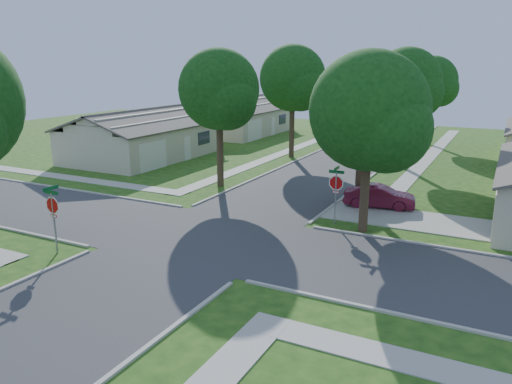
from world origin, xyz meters
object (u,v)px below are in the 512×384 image
object	(u,v)px
tree_ne_corner	(370,117)
house_nw_near	(144,140)
car_curb_west	(379,128)
stop_sign_ne	(336,185)
house_nw_far	(239,121)
tree_e_near	(364,106)
tree_w_mid	(293,81)
stop_sign_sw	(53,208)
car_driveway	(379,196)
tree_e_far	(432,84)
car_curb_east	(404,141)
tree_e_mid	(407,87)
tree_w_near	(220,93)
tree_w_far	(340,87)

from	to	relation	value
tree_ne_corner	house_nw_near	bearing A→B (deg)	154.23
tree_ne_corner	car_curb_west	world-z (taller)	tree_ne_corner
stop_sign_ne	house_nw_far	xyz separation A→B (m)	(-20.69, 27.30, -0.51)
tree_e_near	tree_w_mid	world-z (taller)	tree_w_mid
stop_sign_sw	car_driveway	distance (m)	17.20
tree_w_mid	house_nw_far	distance (m)	16.56
house_nw_near	house_nw_far	world-z (taller)	same
tree_e_near	stop_sign_ne	bearing A→B (deg)	-90.68
tree_e_far	car_curb_east	distance (m)	6.78
tree_e_mid	tree_w_near	distance (m)	15.25
car_curb_east	tree_e_near	bearing A→B (deg)	-87.65
tree_e_far	tree_e_near	bearing A→B (deg)	-90.00
tree_e_mid	tree_w_mid	xyz separation A→B (m)	(-9.40, 0.00, 0.24)
tree_e_far	tree_w_far	size ratio (longest dim) A/B	1.09
stop_sign_sw	house_nw_far	world-z (taller)	house_nw_far
tree_e_far	tree_w_mid	size ratio (longest dim) A/B	0.91
house_nw_far	tree_e_mid	bearing A→B (deg)	-27.91
tree_ne_corner	car_curb_west	bearing A→B (deg)	102.49
stop_sign_sw	stop_sign_ne	world-z (taller)	same
stop_sign_sw	tree_w_far	bearing A→B (deg)	89.93
car_driveway	tree_e_mid	bearing A→B (deg)	-3.91
tree_e_far	car_curb_east	bearing A→B (deg)	-111.34
tree_e_mid	tree_w_mid	bearing A→B (deg)	180.00
tree_ne_corner	tree_w_far	bearing A→B (deg)	110.28
tree_e_near	house_nw_near	xyz separation A→B (m)	(-20.74, 5.99, -4.13)
stop_sign_ne	tree_ne_corner	xyz separation A→B (m)	(1.66, -0.49, 3.56)
stop_sign_sw	tree_w_near	bearing A→B (deg)	89.77
tree_w_near	house_nw_near	world-z (taller)	tree_w_near
car_driveway	tree_e_near	bearing A→B (deg)	66.57
stop_sign_sw	tree_w_mid	size ratio (longest dim) A/B	0.31
house_nw_far	car_driveway	bearing A→B (deg)	-46.65
tree_e_far	tree_w_far	distance (m)	9.42
tree_w_near	house_nw_far	bearing A→B (deg)	116.27
tree_e_near	tree_e_far	bearing A→B (deg)	90.00
tree_ne_corner	tree_e_mid	bearing A→B (deg)	95.45
tree_e_near	tree_e_far	size ratio (longest dim) A/B	0.95
tree_ne_corner	tree_w_mid	bearing A→B (deg)	123.22
stop_sign_ne	car_curb_west	bearing A→B (deg)	99.95
tree_e_mid	tree_w_far	bearing A→B (deg)	125.90
tree_e_mid	house_nw_far	distance (m)	23.95
tree_e_far	tree_ne_corner	xyz separation A→B (m)	(1.61, -29.80, -0.39)
tree_w_far	car_driveway	xyz separation A→B (m)	(10.65, -25.31, -4.86)
stop_sign_ne	car_driveway	world-z (taller)	stop_sign_ne
tree_e_near	tree_w_mid	distance (m)	15.26
tree_w_mid	tree_w_far	distance (m)	13.04
car_driveway	stop_sign_ne	bearing A→B (deg)	152.32
tree_e_far	tree_ne_corner	bearing A→B (deg)	-86.91
stop_sign_ne	tree_e_mid	bearing A→B (deg)	89.80
stop_sign_sw	tree_w_far	xyz separation A→B (m)	(0.05, 38.71, 3.48)
car_curb_east	tree_e_mid	bearing A→B (deg)	-82.08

